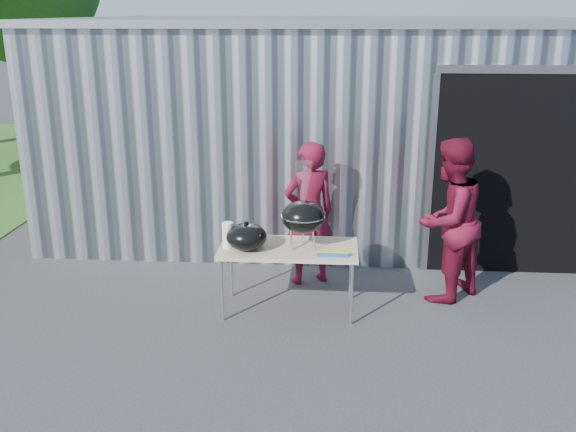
# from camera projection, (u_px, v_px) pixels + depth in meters

# --- Properties ---
(ground) EXTENTS (80.00, 80.00, 0.00)m
(ground) POSITION_uv_depth(u_px,v_px,m) (249.00, 324.00, 6.87)
(ground) COLOR #303033
(building) EXTENTS (8.20, 6.20, 3.10)m
(building) POSITION_uv_depth(u_px,v_px,m) (338.00, 115.00, 10.70)
(building) COLOR silver
(building) RESTS_ON ground
(folding_table) EXTENTS (1.50, 0.75, 0.75)m
(folding_table) POSITION_uv_depth(u_px,v_px,m) (289.00, 250.00, 6.99)
(folding_table) COLOR tan
(folding_table) RESTS_ON ground
(kettle_grill) EXTENTS (0.48, 0.48, 0.95)m
(kettle_grill) POSITION_uv_depth(u_px,v_px,m) (303.00, 211.00, 6.85)
(kettle_grill) COLOR black
(kettle_grill) RESTS_ON folding_table
(grill_lid) EXTENTS (0.44, 0.44, 0.32)m
(grill_lid) POSITION_uv_depth(u_px,v_px,m) (246.00, 237.00, 6.87)
(grill_lid) COLOR black
(grill_lid) RESTS_ON folding_table
(paper_towels) EXTENTS (0.12, 0.12, 0.28)m
(paper_towels) POSITION_uv_depth(u_px,v_px,m) (228.00, 235.00, 6.93)
(paper_towels) COLOR white
(paper_towels) RESTS_ON folding_table
(white_tub) EXTENTS (0.20, 0.15, 0.10)m
(white_tub) POSITION_uv_depth(u_px,v_px,m) (241.00, 235.00, 7.19)
(white_tub) COLOR white
(white_tub) RESTS_ON folding_table
(foil_box) EXTENTS (0.32, 0.05, 0.06)m
(foil_box) POSITION_uv_depth(u_px,v_px,m) (332.00, 254.00, 6.70)
(foil_box) COLOR blue
(foil_box) RESTS_ON folding_table
(person_cook) EXTENTS (0.76, 0.65, 1.76)m
(person_cook) POSITION_uv_depth(u_px,v_px,m) (309.00, 214.00, 7.69)
(person_cook) COLOR maroon
(person_cook) RESTS_ON ground
(person_bystander) EXTENTS (1.16, 1.15, 1.89)m
(person_bystander) POSITION_uv_depth(u_px,v_px,m) (448.00, 220.00, 7.24)
(person_bystander) COLOR maroon
(person_bystander) RESTS_ON ground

